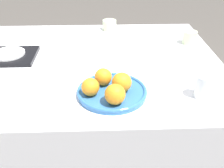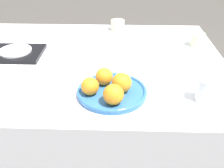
% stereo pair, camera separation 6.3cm
% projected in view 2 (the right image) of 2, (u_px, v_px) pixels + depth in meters
% --- Properties ---
extents(ground_plane, '(12.00, 12.00, 0.00)m').
position_uv_depth(ground_plane, '(91.00, 156.00, 1.75)').
color(ground_plane, '#4C4742').
extents(table, '(1.46, 1.09, 0.72)m').
position_uv_depth(table, '(88.00, 114.00, 1.56)').
color(table, white).
rests_on(table, ground_plane).
extents(fruit_platter, '(0.29, 0.29, 0.03)m').
position_uv_depth(fruit_platter, '(112.00, 92.00, 1.09)').
color(fruit_platter, '#336BAD').
rests_on(fruit_platter, table).
extents(orange_0, '(0.08, 0.08, 0.08)m').
position_uv_depth(orange_0, '(122.00, 83.00, 1.06)').
color(orange_0, orange).
rests_on(orange_0, fruit_platter).
extents(orange_1, '(0.08, 0.08, 0.08)m').
position_uv_depth(orange_1, '(113.00, 94.00, 0.99)').
color(orange_1, orange).
rests_on(orange_1, fruit_platter).
extents(orange_2, '(0.07, 0.07, 0.07)m').
position_uv_depth(orange_2, '(90.00, 86.00, 1.04)').
color(orange_2, orange).
rests_on(orange_2, fruit_platter).
extents(orange_3, '(0.07, 0.07, 0.07)m').
position_uv_depth(orange_3, '(104.00, 76.00, 1.11)').
color(orange_3, orange).
rests_on(orange_3, fruit_platter).
extents(water_glass, '(0.07, 0.07, 0.10)m').
position_uv_depth(water_glass, '(205.00, 90.00, 1.03)').
color(water_glass, silver).
rests_on(water_glass, table).
extents(serving_tray, '(0.28, 0.22, 0.02)m').
position_uv_depth(serving_tray, '(16.00, 53.00, 1.41)').
color(serving_tray, black).
rests_on(serving_tray, table).
extents(side_plate, '(0.17, 0.17, 0.01)m').
position_uv_depth(side_plate, '(15.00, 51.00, 1.40)').
color(side_plate, white).
rests_on(side_plate, serving_tray).
extents(cup_0, '(0.09, 0.09, 0.07)m').
position_uv_depth(cup_0, '(118.00, 25.00, 1.73)').
color(cup_0, beige).
rests_on(cup_0, table).
extents(cup_1, '(0.08, 0.08, 0.08)m').
position_uv_depth(cup_1, '(198.00, 40.00, 1.50)').
color(cup_1, beige).
rests_on(cup_1, table).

